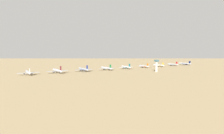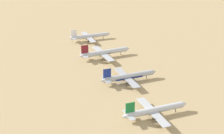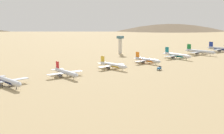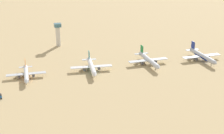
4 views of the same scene
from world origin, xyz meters
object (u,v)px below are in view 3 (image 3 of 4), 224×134
parked_jet_2 (113,65)px  service_truck (159,68)px  parked_jet_4 (177,55)px  parked_jet_6 (222,49)px  parked_jet_0 (7,81)px  parked_jet_3 (147,60)px  control_tower (120,44)px  parked_jet_1 (66,72)px  parked_jet_5 (200,51)px

parked_jet_2 → service_truck: (34.94, 29.90, -1.79)m
parked_jet_4 → parked_jet_6: size_ratio=0.95×
parked_jet_0 → parked_jet_6: bearing=90.3°
parked_jet_3 → parked_jet_4: 55.64m
parked_jet_4 → control_tower: size_ratio=1.83×
parked_jet_2 → control_tower: control_tower is taller
parked_jet_6 → parked_jet_1: bearing=-89.5°
control_tower → parked_jet_0: bearing=-66.4°
parked_jet_0 → service_truck: bearing=76.6°
parked_jet_3 → parked_jet_2: bearing=-89.1°
parked_jet_1 → parked_jet_0: bearing=-90.4°
parked_jet_5 → parked_jet_6: size_ratio=0.98×
parked_jet_1 → parked_jet_5: parked_jet_5 is taller
parked_jet_4 → parked_jet_6: parked_jet_6 is taller
service_truck → parked_jet_4: bearing=115.1°
parked_jet_4 → parked_jet_5: 54.05m
parked_jet_5 → control_tower: size_ratio=1.89×
parked_jet_1 → control_tower: size_ratio=1.67×
parked_jet_2 → parked_jet_3: bearing=90.9°
parked_jet_1 → parked_jet_2: bearing=92.3°
parked_jet_4 → control_tower: (-83.33, -17.02, 9.59)m
parked_jet_2 → service_truck: size_ratio=7.16×
parked_jet_1 → service_truck: (32.65, 86.47, -1.91)m
parked_jet_0 → parked_jet_5: 269.98m
parked_jet_1 → parked_jet_4: bearing=91.3°
parked_jet_1 → service_truck: parked_jet_1 is taller
parked_jet_1 → service_truck: 92.45m
parked_jet_6 → control_tower: size_ratio=1.93×
parked_jet_0 → parked_jet_3: parked_jet_0 is taller
parked_jet_3 → service_truck: (35.71, -21.88, -1.78)m
parked_jet_4 → control_tower: bearing=-168.5°
parked_jet_3 → control_tower: size_ratio=1.63×
parked_jet_2 → parked_jet_5: (-3.37, 161.44, 0.64)m
parked_jet_6 → control_tower: 150.36m
parked_jet_5 → parked_jet_2: bearing=-88.8°
parked_jet_0 → parked_jet_4: (-3.36, 215.91, 0.14)m
parked_jet_3 → parked_jet_4: (-0.63, 55.64, 0.47)m
parked_jet_2 → control_tower: size_ratio=1.64×
parked_jet_0 → parked_jet_2: parked_jet_0 is taller
parked_jet_5 → service_truck: parked_jet_5 is taller
parked_jet_0 → parked_jet_2: size_ratio=1.08×
control_tower → parked_jet_1: bearing=-59.4°
parked_jet_0 → parked_jet_5: bearing=91.1°
parked_jet_2 → parked_jet_6: (0.13, 214.17, 0.68)m
parked_jet_0 → service_truck: size_ratio=7.76×
parked_jet_1 → parked_jet_3: parked_jet_1 is taller
control_tower → parked_jet_3: bearing=-24.7°
parked_jet_3 → parked_jet_6: bearing=89.7°
parked_jet_5 → parked_jet_6: (3.49, 52.73, 0.04)m
parked_jet_2 → parked_jet_4: bearing=90.7°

